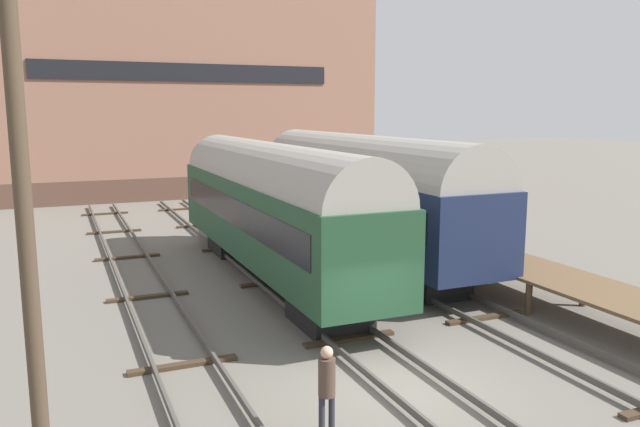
# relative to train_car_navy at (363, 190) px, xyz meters

# --- Properties ---
(ground_plane) EXTENTS (200.00, 200.00, 0.00)m
(ground_plane) POSITION_rel_train_car_navy_xyz_m (-4.41, -10.97, -2.88)
(ground_plane) COLOR #6B665B
(track_left) EXTENTS (2.60, 60.00, 0.26)m
(track_left) POSITION_rel_train_car_navy_xyz_m (-8.81, -10.97, -2.74)
(track_left) COLOR #4C4742
(track_left) RESTS_ON ground
(track_middle) EXTENTS (2.60, 60.00, 0.26)m
(track_middle) POSITION_rel_train_car_navy_xyz_m (-4.41, -10.97, -2.74)
(track_middle) COLOR #4C4742
(track_middle) RESTS_ON ground
(track_right) EXTENTS (2.60, 60.00, 0.26)m
(track_right) POSITION_rel_train_car_navy_xyz_m (0.00, -10.97, -2.74)
(track_right) COLOR #4C4742
(track_right) RESTS_ON ground
(train_car_navy) EXTENTS (3.10, 15.54, 5.12)m
(train_car_navy) POSITION_rel_train_car_navy_xyz_m (0.00, 0.00, 0.00)
(train_car_navy) COLOR black
(train_car_navy) RESTS_ON ground
(train_car_green) EXTENTS (2.84, 15.51, 4.97)m
(train_car_green) POSITION_rel_train_car_navy_xyz_m (-4.41, -1.58, -0.05)
(train_car_green) COLOR black
(train_car_green) RESTS_ON ground
(station_platform) EXTENTS (2.46, 13.43, 1.08)m
(station_platform) POSITION_rel_train_car_navy_xyz_m (2.55, -8.12, -1.89)
(station_platform) COLOR brown
(station_platform) RESTS_ON ground
(bench) EXTENTS (1.40, 0.40, 0.91)m
(bench) POSITION_rel_train_car_navy_xyz_m (2.38, -4.89, -1.32)
(bench) COLOR #2D4C33
(bench) RESTS_ON station_platform
(person_worker) EXTENTS (0.32, 0.32, 1.82)m
(person_worker) POSITION_rel_train_car_navy_xyz_m (-6.99, -12.35, -1.78)
(person_worker) COLOR #282833
(person_worker) RESTS_ON ground
(utility_pole) EXTENTS (1.80, 0.24, 8.94)m
(utility_pole) POSITION_rel_train_car_navy_xyz_m (-11.76, -12.83, 1.75)
(utility_pole) COLOR #473828
(utility_pole) RESTS_ON ground
(warehouse_building) EXTENTS (28.20, 14.04, 15.58)m
(warehouse_building) POSITION_rel_train_car_navy_xyz_m (-2.71, 27.48, 4.91)
(warehouse_building) COLOR brown
(warehouse_building) RESTS_ON ground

